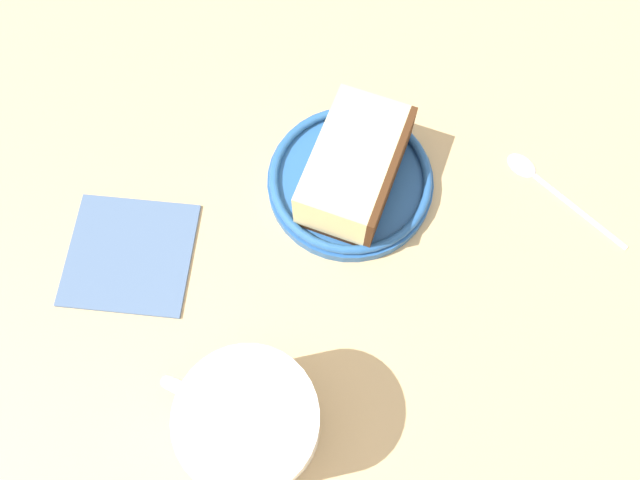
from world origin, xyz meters
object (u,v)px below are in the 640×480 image
object	(u,v)px
teaspoon	(543,179)
cake_slice	(355,167)
folded_napkin	(129,254)
tea_mug	(251,422)
small_plate	(350,181)

from	to	relation	value
teaspoon	cake_slice	bearing A→B (deg)	-82.47
cake_slice	folded_napkin	world-z (taller)	cake_slice
tea_mug	teaspoon	distance (cm)	33.85
cake_slice	folded_napkin	distance (cm)	21.17
cake_slice	tea_mug	world-z (taller)	tea_mug
small_plate	teaspoon	world-z (taller)	small_plate
tea_mug	folded_napkin	distance (cm)	19.30
small_plate	folded_napkin	xyz separation A→B (cm)	(8.75, -18.72, -0.68)
small_plate	folded_napkin	distance (cm)	20.68
tea_mug	cake_slice	bearing A→B (deg)	165.24
small_plate	cake_slice	bearing A→B (deg)	75.35
small_plate	cake_slice	xyz separation A→B (cm)	(0.07, 0.26, 2.83)
folded_napkin	teaspoon	bearing A→B (deg)	106.81
teaspoon	folded_napkin	world-z (taller)	teaspoon
small_plate	folded_napkin	world-z (taller)	small_plate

